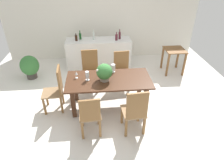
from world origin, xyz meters
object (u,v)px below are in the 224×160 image
at_px(chair_near_right, 135,111).
at_px(wine_bottle_green, 76,38).
at_px(flower_centerpiece, 104,72).
at_px(potted_plant_floor, 30,66).
at_px(chair_far_left, 90,68).
at_px(chair_near_left, 90,115).
at_px(crystal_vase_center_near, 113,68).
at_px(wine_bottle_tall, 116,37).
at_px(dining_table, 109,84).
at_px(chair_far_right, 122,68).
at_px(wine_bottle_clear, 94,36).
at_px(wine_bottle_amber, 80,36).
at_px(kitchen_counter, 99,54).
at_px(wine_bottle_dark, 120,35).
at_px(wine_glass, 76,74).
at_px(side_table, 174,55).
at_px(crystal_vase_left, 87,75).
at_px(chair_head_end, 56,88).

bearing_deg(chair_near_right, wine_bottle_green, -71.42).
height_order(flower_centerpiece, potted_plant_floor, flower_centerpiece).
xyz_separation_m(chair_far_left, flower_centerpiece, (0.33, -0.93, 0.37)).
height_order(chair_near_left, crystal_vase_center_near, crystal_vase_center_near).
xyz_separation_m(crystal_vase_center_near, wine_bottle_tall, (0.25, 1.62, 0.16)).
distance_m(dining_table, chair_far_right, 0.98).
bearing_deg(wine_bottle_clear, wine_bottle_tall, -10.02).
relative_size(crystal_vase_center_near, wine_bottle_amber, 0.74).
distance_m(wine_bottle_amber, wine_bottle_tall, 1.10).
height_order(kitchen_counter, wine_bottle_clear, wine_bottle_clear).
distance_m(dining_table, crystal_vase_center_near, 0.42).
bearing_deg(chair_near_right, wine_bottle_clear, -80.88).
distance_m(wine_bottle_amber, wine_bottle_dark, 1.20).
height_order(chair_near_right, potted_plant_floor, chair_near_right).
height_order(wine_bottle_dark, wine_bottle_green, wine_bottle_dark).
bearing_deg(wine_bottle_amber, wine_glass, -90.14).
relative_size(dining_table, wine_bottle_green, 8.59).
bearing_deg(side_table, flower_centerpiece, -144.50).
bearing_deg(chair_far_left, wine_bottle_clear, 83.31).
distance_m(chair_near_right, wine_bottle_green, 3.19).
bearing_deg(chair_near_left, flower_centerpiece, -114.54).
distance_m(chair_far_right, crystal_vase_left, 1.29).
relative_size(wine_glass, wine_bottle_amber, 0.58).
relative_size(chair_far_right, wine_bottle_amber, 3.65).
bearing_deg(chair_near_right, wine_bottle_amber, -74.15).
distance_m(chair_head_end, side_table, 3.57).
distance_m(flower_centerpiece, wine_bottle_green, 2.17).
distance_m(chair_far_left, crystal_vase_left, 0.94).
height_order(chair_near_right, wine_glass, chair_near_right).
bearing_deg(chair_far_left, crystal_vase_left, -93.10).
xyz_separation_m(dining_table, wine_bottle_clear, (-0.30, 2.06, 0.42)).
distance_m(chair_far_right, kitchen_counter, 1.29).
bearing_deg(wine_bottle_green, chair_near_right, -66.71).
bearing_deg(dining_table, wine_bottle_green, 112.18).
bearing_deg(potted_plant_floor, chair_head_end, -56.12).
bearing_deg(kitchen_counter, wine_bottle_clear, 171.11).
distance_m(chair_far_left, wine_bottle_green, 1.26).
bearing_deg(wine_bottle_green, side_table, -9.64).
bearing_deg(chair_far_right, kitchen_counter, 112.19).
bearing_deg(chair_head_end, wine_bottle_dark, 137.49).
bearing_deg(dining_table, chair_near_right, -64.30).
relative_size(chair_far_left, crystal_vase_center_near, 5.29).
height_order(chair_far_right, chair_far_left, chair_far_left).
bearing_deg(chair_near_left, wine_glass, -77.22).
bearing_deg(crystal_vase_left, wine_bottle_amber, 96.41).
bearing_deg(kitchen_counter, chair_near_right, -78.58).
relative_size(chair_far_right, chair_far_left, 0.94).
distance_m(flower_centerpiece, kitchen_counter, 2.13).
height_order(wine_glass, wine_bottle_dark, wine_bottle_dark).
height_order(wine_bottle_tall, wine_bottle_clear, wine_bottle_clear).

